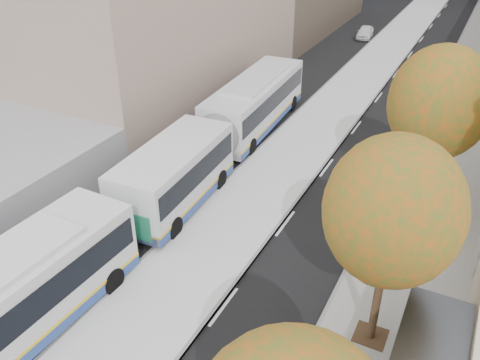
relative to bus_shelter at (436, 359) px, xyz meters
The scene contains 7 objects.
bus_platform 25.96m from the bus_shelter, 111.69° to the left, with size 4.25×150.00×0.15m, color silver.
sidewalk 24.19m from the bus_shelter, 93.72° to the left, with size 4.75×150.00×0.08m, color gray.
bus_shelter is the anchor object (origin of this frame).
tree_c 4.23m from the bus_shelter, 135.67° to the left, with size 4.20×4.20×7.28m.
tree_d 11.70m from the bus_shelter, 100.71° to the left, with size 4.40×4.40×7.60m.
bus_far 17.57m from the bus_shelter, 137.64° to the left, with size 3.68×18.99×3.15m.
distant_car 42.91m from the bus_shelter, 107.12° to the left, with size 1.41×3.50×1.19m, color white.
Camera 1 is at (5.18, -0.15, 13.63)m, focal length 38.00 mm.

